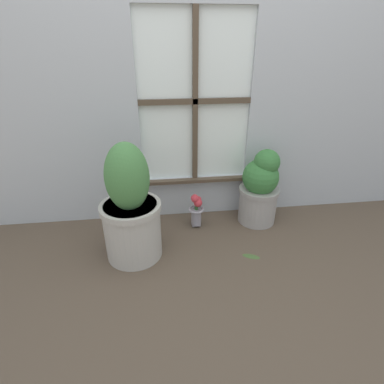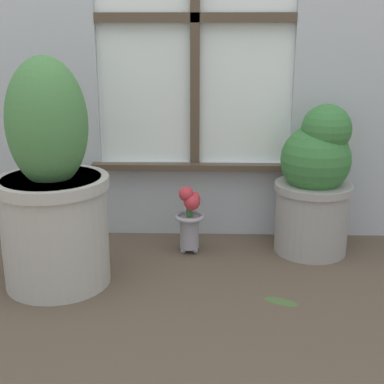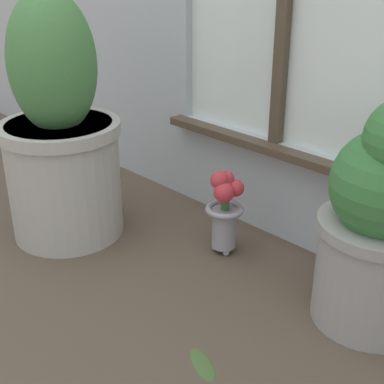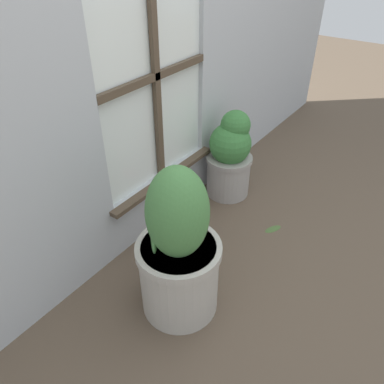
{
  "view_description": "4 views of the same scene",
  "coord_description": "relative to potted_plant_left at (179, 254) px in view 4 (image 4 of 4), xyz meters",
  "views": [
    {
      "loc": [
        -0.27,
        -1.42,
        1.23
      ],
      "look_at": [
        -0.05,
        0.34,
        0.31
      ],
      "focal_mm": 28.0,
      "sensor_mm": 36.0,
      "label": 1
    },
    {
      "loc": [
        0.05,
        -1.49,
        0.81
      ],
      "look_at": [
        -0.0,
        0.28,
        0.27
      ],
      "focal_mm": 50.0,
      "sensor_mm": 36.0,
      "label": 2
    },
    {
      "loc": [
        0.92,
        -0.63,
        0.83
      ],
      "look_at": [
        -0.04,
        0.29,
        0.22
      ],
      "focal_mm": 50.0,
      "sensor_mm": 36.0,
      "label": 3
    },
    {
      "loc": [
        -1.32,
        -0.57,
        1.44
      ],
      "look_at": [
        -0.04,
        0.36,
        0.31
      ],
      "focal_mm": 35.0,
      "sensor_mm": 36.0,
      "label": 4
    }
  ],
  "objects": [
    {
      "name": "potted_plant_left",
      "position": [
        0.0,
        0.0,
        0.0
      ],
      "size": [
        0.36,
        0.36,
        0.74
      ],
      "color": "#B7B2A8",
      "rests_on": "ground_plane"
    },
    {
      "name": "ground_plane",
      "position": [
        0.45,
        -0.13,
        -0.32
      ],
      "size": [
        10.0,
        10.0,
        0.0
      ],
      "primitive_type": "plane",
      "color": "brown"
    },
    {
      "name": "fallen_leaf",
      "position": [
        0.73,
        -0.12,
        -0.32
      ],
      "size": [
        0.12,
        0.09,
        0.01
      ],
      "color": "#476633",
      "rests_on": "ground_plane"
    },
    {
      "name": "potted_plant_right",
      "position": [
        0.89,
        0.29,
        -0.05
      ],
      "size": [
        0.29,
        0.29,
        0.56
      ],
      "color": "#9E9993",
      "rests_on": "ground_plane"
    },
    {
      "name": "flower_vase",
      "position": [
        0.43,
        0.26,
        -0.17
      ],
      "size": [
        0.11,
        0.11,
        0.26
      ],
      "color": "#99939E",
      "rests_on": "ground_plane"
    }
  ]
}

